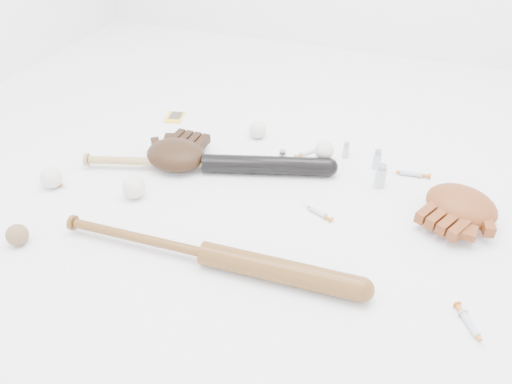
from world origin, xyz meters
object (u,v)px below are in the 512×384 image
(pedestal, at_px, (323,163))
(glove_dark, at_px, (176,154))
(bat_wood, at_px, (205,253))
(bat_dark, at_px, (206,163))

(pedestal, bearing_deg, glove_dark, -161.00)
(pedestal, bearing_deg, bat_wood, -108.12)
(bat_wood, relative_size, pedestal, 13.82)
(bat_wood, xyz_separation_m, pedestal, (0.20, 0.60, -0.02))
(glove_dark, relative_size, pedestal, 3.84)
(bat_dark, bearing_deg, bat_wood, -82.11)
(bat_dark, distance_m, glove_dark, 0.12)
(bat_dark, distance_m, bat_wood, 0.47)
(bat_wood, distance_m, glove_dark, 0.53)
(bat_dark, distance_m, pedestal, 0.43)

